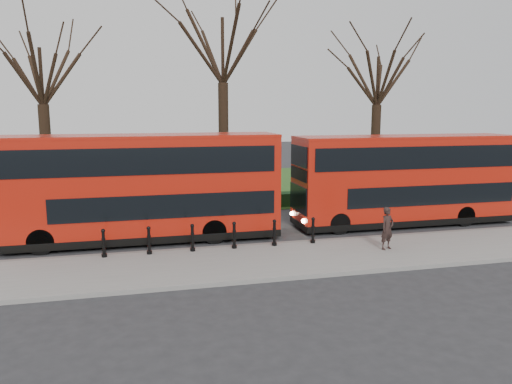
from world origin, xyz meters
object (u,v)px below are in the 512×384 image
object	(u,v)px
bollard_row	(214,237)
pedestrian	(387,228)
bus_lead	(144,188)
bus_rear	(405,180)

from	to	relation	value
bollard_row	pedestrian	world-z (taller)	pedestrian
bollard_row	bus_lead	bearing A→B (deg)	134.34
bus_rear	pedestrian	xyz separation A→B (m)	(-3.13, -4.18, -1.16)
bus_lead	bus_rear	world-z (taller)	bus_lead
bus_rear	bus_lead	bearing A→B (deg)	-179.41
bus_lead	pedestrian	world-z (taller)	bus_lead
bollard_row	bus_rear	distance (m)	10.07
bus_rear	pedestrian	size ratio (longest dim) A/B	6.50
bus_rear	pedestrian	distance (m)	5.35
bollard_row	bus_lead	size ratio (longest dim) A/B	0.74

